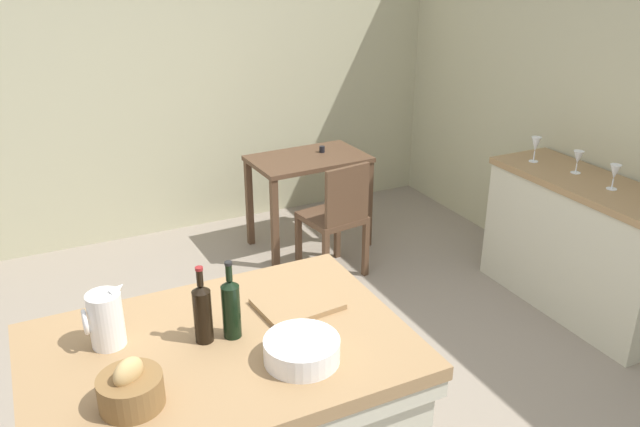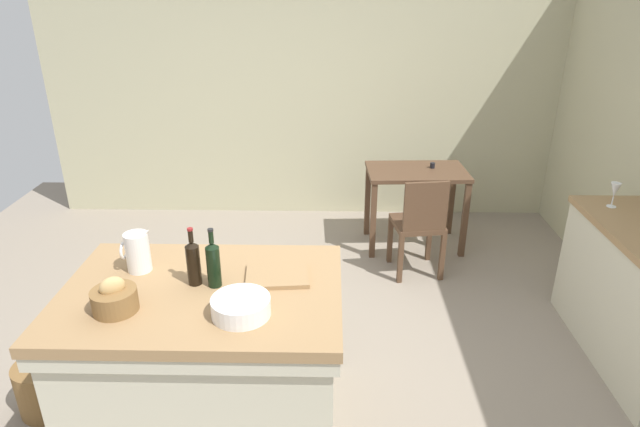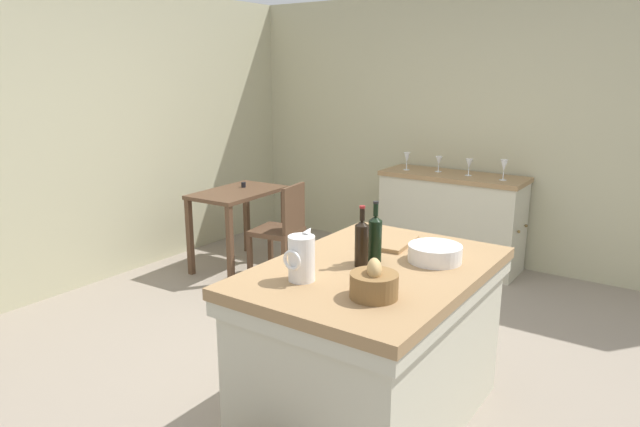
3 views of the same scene
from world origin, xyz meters
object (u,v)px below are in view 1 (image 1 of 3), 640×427
at_px(side_cabinet, 581,246).
at_px(wooden_chair, 337,216).
at_px(wine_bottle_dark, 231,307).
at_px(wine_glass_left, 615,173).
at_px(pitcher, 106,319).
at_px(wine_bottle_amber, 203,312).
at_px(wine_glass_middle, 578,158).
at_px(cutting_board, 297,304).
at_px(bread_basket, 131,389).
at_px(writing_desk, 309,172).
at_px(wine_glass_right, 536,145).
at_px(wash_bowl, 302,350).

bearing_deg(side_cabinet, wooden_chair, 138.93).
bearing_deg(wine_bottle_dark, wooden_chair, 51.56).
xyz_separation_m(wooden_chair, wine_glass_left, (1.26, -1.24, 0.53)).
xyz_separation_m(pitcher, wine_bottle_amber, (0.34, -0.14, 0.02)).
xyz_separation_m(wine_glass_left, wine_glass_middle, (0.03, 0.32, -0.01)).
distance_m(side_cabinet, cutting_board, 2.39).
distance_m(side_cabinet, bread_basket, 3.20).
distance_m(bread_basket, wine_glass_middle, 3.23).
relative_size(side_cabinet, writing_desk, 1.50).
xyz_separation_m(wooden_chair, wine_glass_middle, (1.29, -0.93, 0.53)).
xyz_separation_m(writing_desk, pitcher, (-1.84, -2.12, 0.37)).
xyz_separation_m(pitcher, bread_basket, (0.01, -0.39, -0.05)).
height_order(side_cabinet, bread_basket, bread_basket).
xyz_separation_m(side_cabinet, wine_glass_right, (-0.05, 0.47, 0.57)).
relative_size(wine_bottle_dark, wine_glass_left, 2.06).
height_order(wine_bottle_amber, wine_glass_middle, wine_bottle_amber).
xyz_separation_m(wash_bowl, cutting_board, (0.14, 0.35, -0.03)).
bearing_deg(cutting_board, side_cabinet, 12.68).
xyz_separation_m(wash_bowl, wine_bottle_dark, (-0.18, 0.26, 0.09)).
relative_size(pitcher, wine_glass_left, 1.66).
bearing_deg(bread_basket, wine_glass_left, 12.88).
bearing_deg(wine_glass_middle, wine_bottle_dark, -163.70).
bearing_deg(wine_glass_left, cutting_board, -170.85).
xyz_separation_m(wash_bowl, wine_glass_left, (2.43, 0.72, 0.08)).
height_order(wooden_chair, wine_bottle_amber, wine_bottle_amber).
bearing_deg(wine_glass_right, cutting_board, -156.22).
bearing_deg(cutting_board, wine_bottle_amber, -170.75).
height_order(pitcher, wine_bottle_dark, wine_bottle_dark).
bearing_deg(writing_desk, cutting_board, -116.16).
xyz_separation_m(wine_bottle_dark, wine_glass_left, (2.61, 0.46, -0.01)).
height_order(wooden_chair, wash_bowl, wash_bowl).
height_order(bread_basket, wine_glass_left, bread_basket).
bearing_deg(cutting_board, wine_glass_left, 9.15).
distance_m(writing_desk, wine_glass_right, 1.72).
xyz_separation_m(wine_bottle_amber, wine_glass_right, (2.66, 1.05, 0.01)).
height_order(bread_basket, cutting_board, bread_basket).
xyz_separation_m(pitcher, wine_glass_left, (3.06, 0.30, 0.01)).
relative_size(bread_basket, wine_bottle_amber, 0.68).
bearing_deg(wine_glass_middle, wine_bottle_amber, -164.65).
distance_m(bread_basket, wine_glass_left, 3.12).
relative_size(side_cabinet, bread_basket, 6.34).
distance_m(wine_bottle_dark, wine_glass_middle, 2.75).
relative_size(pitcher, wine_glass_right, 1.50).
bearing_deg(wash_bowl, wine_glass_right, 29.37).
xyz_separation_m(writing_desk, wine_glass_right, (1.17, -1.20, 0.40)).
xyz_separation_m(writing_desk, wine_bottle_amber, (-1.50, -2.25, 0.39)).
bearing_deg(wine_bottle_amber, wash_bowl, -44.53).
relative_size(wooden_chair, wine_glass_left, 5.63).
relative_size(writing_desk, wooden_chair, 1.03).
height_order(wash_bowl, wine_glass_right, wine_glass_right).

